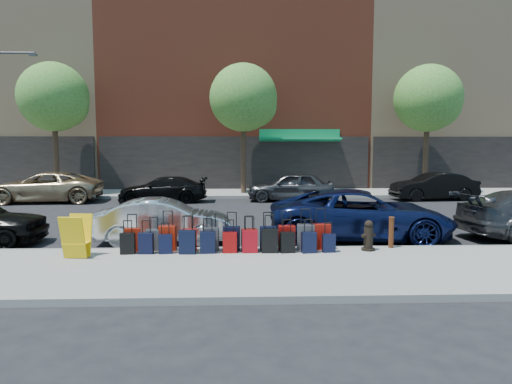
{
  "coord_description": "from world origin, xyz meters",
  "views": [
    {
      "loc": [
        0.31,
        -16.45,
        2.87
      ],
      "look_at": [
        0.83,
        -1.5,
        1.33
      ],
      "focal_mm": 32.0,
      "sensor_mm": 36.0,
      "label": 1
    }
  ],
  "objects_px": {
    "tree_left": "(56,99)",
    "suitcase_front_5": "(232,238)",
    "fire_hydrant": "(368,236)",
    "tree_right": "(430,100)",
    "car_far_1": "(163,189)",
    "bollard": "(391,232)",
    "car_far_2": "(291,187)",
    "car_near_1": "(164,221)",
    "car_far_3": "(434,186)",
    "car_far_0": "(45,187)",
    "tree_center": "(246,100)",
    "car_near_2": "(361,215)",
    "display_rack": "(76,237)"
  },
  "relations": [
    {
      "from": "display_rack",
      "to": "car_far_1",
      "type": "bearing_deg",
      "value": 96.42
    },
    {
      "from": "car_far_2",
      "to": "tree_right",
      "type": "bearing_deg",
      "value": 115.1
    },
    {
      "from": "bollard",
      "to": "suitcase_front_5",
      "type": "bearing_deg",
      "value": -178.14
    },
    {
      "from": "display_rack",
      "to": "car_far_1",
      "type": "xyz_separation_m",
      "value": [
        0.06,
        12.03,
        -0.02
      ]
    },
    {
      "from": "car_far_2",
      "to": "car_far_1",
      "type": "bearing_deg",
      "value": -82.06
    },
    {
      "from": "car_near_1",
      "to": "car_far_2",
      "type": "distance_m",
      "value": 10.98
    },
    {
      "from": "tree_right",
      "to": "car_near_2",
      "type": "distance_m",
      "value": 15.03
    },
    {
      "from": "car_near_2",
      "to": "car_far_1",
      "type": "bearing_deg",
      "value": 44.53
    },
    {
      "from": "car_far_0",
      "to": "tree_right",
      "type": "bearing_deg",
      "value": 93.45
    },
    {
      "from": "tree_left",
      "to": "suitcase_front_5",
      "type": "relative_size",
      "value": 7.25
    },
    {
      "from": "tree_right",
      "to": "car_far_3",
      "type": "height_order",
      "value": "tree_right"
    },
    {
      "from": "car_near_2",
      "to": "car_far_3",
      "type": "distance_m",
      "value": 11.75
    },
    {
      "from": "car_far_3",
      "to": "tree_right",
      "type": "bearing_deg",
      "value": 160.54
    },
    {
      "from": "display_rack",
      "to": "car_near_2",
      "type": "bearing_deg",
      "value": 25.63
    },
    {
      "from": "tree_left",
      "to": "car_far_2",
      "type": "relative_size",
      "value": 1.64
    },
    {
      "from": "fire_hydrant",
      "to": "tree_center",
      "type": "bearing_deg",
      "value": 77.17
    },
    {
      "from": "car_far_0",
      "to": "bollard",
      "type": "bearing_deg",
      "value": 46.31
    },
    {
      "from": "bollard",
      "to": "car_near_2",
      "type": "height_order",
      "value": "car_near_2"
    },
    {
      "from": "suitcase_front_5",
      "to": "car_far_3",
      "type": "height_order",
      "value": "car_far_3"
    },
    {
      "from": "tree_center",
      "to": "suitcase_front_5",
      "type": "height_order",
      "value": "tree_center"
    },
    {
      "from": "tree_center",
      "to": "display_rack",
      "type": "bearing_deg",
      "value": -106.0
    },
    {
      "from": "suitcase_front_5",
      "to": "car_near_2",
      "type": "relative_size",
      "value": 0.18
    },
    {
      "from": "tree_center",
      "to": "car_far_2",
      "type": "xyz_separation_m",
      "value": [
        2.27,
        -2.78,
        -4.66
      ]
    },
    {
      "from": "tree_right",
      "to": "car_far_1",
      "type": "bearing_deg",
      "value": -168.67
    },
    {
      "from": "car_near_2",
      "to": "car_far_0",
      "type": "height_order",
      "value": "car_far_0"
    },
    {
      "from": "fire_hydrant",
      "to": "car_near_1",
      "type": "height_order",
      "value": "car_near_1"
    },
    {
      "from": "tree_left",
      "to": "fire_hydrant",
      "type": "distance_m",
      "value": 20.36
    },
    {
      "from": "car_far_0",
      "to": "car_far_2",
      "type": "distance_m",
      "value": 12.43
    },
    {
      "from": "car_far_0",
      "to": "car_far_1",
      "type": "xyz_separation_m",
      "value": [
        5.93,
        -0.16,
        -0.12
      ]
    },
    {
      "from": "fire_hydrant",
      "to": "car_far_3",
      "type": "height_order",
      "value": "car_far_3"
    },
    {
      "from": "display_rack",
      "to": "car_far_0",
      "type": "xyz_separation_m",
      "value": [
        -5.87,
        12.19,
        0.1
      ]
    },
    {
      "from": "bollard",
      "to": "car_far_3",
      "type": "height_order",
      "value": "car_far_3"
    },
    {
      "from": "car_near_2",
      "to": "car_far_0",
      "type": "relative_size",
      "value": 1.0
    },
    {
      "from": "display_rack",
      "to": "car_near_1",
      "type": "height_order",
      "value": "car_near_1"
    },
    {
      "from": "bollard",
      "to": "display_rack",
      "type": "bearing_deg",
      "value": -174.23
    },
    {
      "from": "car_far_1",
      "to": "car_far_3",
      "type": "xyz_separation_m",
      "value": [
        14.02,
        0.4,
        0.08
      ]
    },
    {
      "from": "car_far_0",
      "to": "car_far_2",
      "type": "bearing_deg",
      "value": 85.8
    },
    {
      "from": "car_far_3",
      "to": "car_far_2",
      "type": "bearing_deg",
      "value": -92.08
    },
    {
      "from": "tree_center",
      "to": "car_far_3",
      "type": "bearing_deg",
      "value": -14.6
    },
    {
      "from": "car_near_1",
      "to": "bollard",
      "type": "bearing_deg",
      "value": -106.77
    },
    {
      "from": "tree_right",
      "to": "display_rack",
      "type": "xyz_separation_m",
      "value": [
        -14.8,
        -14.98,
        -4.75
      ]
    },
    {
      "from": "car_near_2",
      "to": "car_far_2",
      "type": "bearing_deg",
      "value": 12.07
    },
    {
      "from": "suitcase_front_5",
      "to": "car_far_2",
      "type": "height_order",
      "value": "car_far_2"
    },
    {
      "from": "car_near_2",
      "to": "car_far_3",
      "type": "xyz_separation_m",
      "value": [
        6.46,
        9.81,
        -0.04
      ]
    },
    {
      "from": "car_far_2",
      "to": "fire_hydrant",
      "type": "bearing_deg",
      "value": 9.95
    },
    {
      "from": "car_far_2",
      "to": "suitcase_front_5",
      "type": "bearing_deg",
      "value": -7.35
    },
    {
      "from": "bollard",
      "to": "car_far_2",
      "type": "height_order",
      "value": "car_far_2"
    },
    {
      "from": "suitcase_front_5",
      "to": "fire_hydrant",
      "type": "height_order",
      "value": "suitcase_front_5"
    },
    {
      "from": "tree_left",
      "to": "car_near_2",
      "type": "xyz_separation_m",
      "value": [
        13.83,
        -12.36,
        -4.65
      ]
    },
    {
      "from": "suitcase_front_5",
      "to": "car_far_0",
      "type": "xyz_separation_m",
      "value": [
        -9.6,
        11.52,
        0.3
      ]
    }
  ]
}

